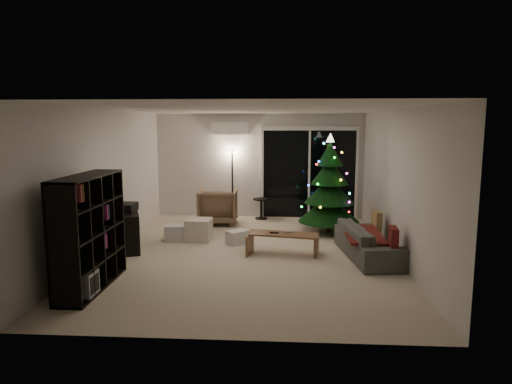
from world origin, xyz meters
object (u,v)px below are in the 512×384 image
at_px(coffee_table, 283,244).
at_px(christmas_tree, 329,184).
at_px(sofa, 369,242).
at_px(media_cabinet, 127,230).
at_px(armchair, 218,207).
at_px(bookshelf, 76,232).

height_order(coffee_table, christmas_tree, christmas_tree).
bearing_deg(sofa, coffee_table, 80.30).
bearing_deg(media_cabinet, sofa, -24.18).
height_order(media_cabinet, christmas_tree, christmas_tree).
height_order(media_cabinet, sofa, media_cabinet).
bearing_deg(christmas_tree, sofa, -73.83).
relative_size(armchair, christmas_tree, 0.42).
xyz_separation_m(bookshelf, coffee_table, (2.84, 1.76, -0.60)).
bearing_deg(bookshelf, sofa, 15.88).
bearing_deg(coffee_table, media_cabinet, -173.92).
bearing_deg(media_cabinet, armchair, 37.64).
relative_size(bookshelf, armchair, 1.81).
height_order(bookshelf, media_cabinet, bookshelf).
relative_size(media_cabinet, christmas_tree, 0.54).
bearing_deg(bookshelf, coffee_table, 26.00).
bearing_deg(media_cabinet, bookshelf, -110.57).
xyz_separation_m(media_cabinet, armchair, (1.35, 2.18, 0.05)).
bearing_deg(christmas_tree, media_cabinet, -158.35).
distance_m(sofa, coffee_table, 1.46).
xyz_separation_m(armchair, coffee_table, (1.49, -2.40, -0.20)).
distance_m(bookshelf, coffee_table, 3.39).
bearing_deg(bookshelf, media_cabinet, 84.25).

